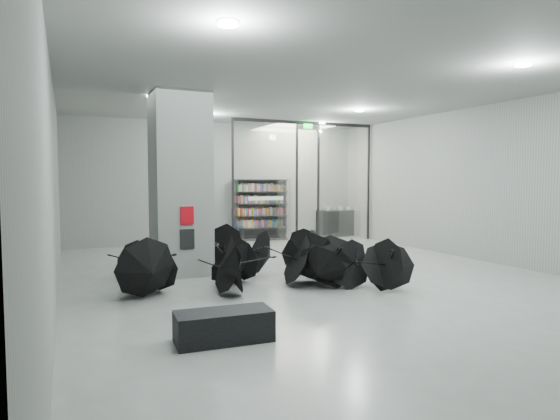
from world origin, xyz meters
name	(u,v)px	position (x,y,z in m)	size (l,w,h in m)	color
room	(324,143)	(0.00, 0.00, 2.84)	(14.00, 14.02, 4.01)	gray
column	(180,184)	(-2.50, 2.00, 2.00)	(1.20, 1.20, 4.00)	slate
fire_cabinet	(187,215)	(-2.50, 1.38, 1.35)	(0.28, 0.04, 0.38)	#A50A07
info_panel	(187,239)	(-2.50, 1.38, 0.85)	(0.30, 0.03, 0.42)	black
exit_sign	(308,126)	(2.40, 5.30, 3.82)	(0.30, 0.06, 0.15)	#0CE533
glass_partition	(305,177)	(2.39, 5.50, 2.18)	(5.06, 0.08, 4.00)	silver
bench	(224,326)	(-2.99, -2.69, 0.20)	(1.25, 0.54, 0.40)	black
bookshelf	(260,210)	(1.30, 6.75, 1.05)	(1.91, 0.38, 2.10)	black
shop_counter	(338,223)	(4.43, 6.76, 0.48)	(1.60, 0.64, 0.96)	black
umbrella_cluster	(274,269)	(-1.03, 0.18, 0.31)	(5.71, 4.60, 1.29)	black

